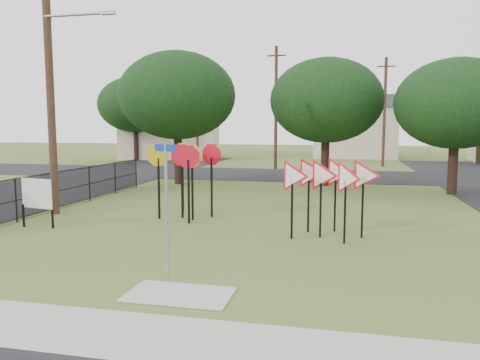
% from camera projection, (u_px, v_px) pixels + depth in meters
% --- Properties ---
extents(ground, '(140.00, 140.00, 0.00)m').
position_uv_depth(ground, '(214.00, 260.00, 11.23)').
color(ground, '#465B22').
extents(sidewalk, '(30.00, 1.60, 0.02)m').
position_uv_depth(sidewalk, '(139.00, 336.00, 7.16)').
color(sidewalk, '#9E9F96').
rests_on(sidewalk, ground).
extents(street_left, '(8.00, 50.00, 0.02)m').
position_uv_depth(street_left, '(38.00, 190.00, 23.52)').
color(street_left, black).
rests_on(street_left, ground).
extents(street_far, '(60.00, 8.00, 0.02)m').
position_uv_depth(street_far, '(297.00, 175.00, 30.62)').
color(street_far, black).
rests_on(street_far, ground).
extents(curb_pad, '(2.00, 1.20, 0.02)m').
position_uv_depth(curb_pad, '(179.00, 295.00, 8.90)').
color(curb_pad, '#9E9F96').
rests_on(curb_pad, ground).
extents(street_name_sign, '(0.55, 0.23, 2.83)m').
position_uv_depth(street_name_sign, '(166.00, 202.00, 9.65)').
color(street_name_sign, '#919599').
rests_on(street_name_sign, ground).
extents(stop_sign_cluster, '(2.42, 1.99, 2.61)m').
position_uv_depth(stop_sign_cluster, '(186.00, 163.00, 16.14)').
color(stop_sign_cluster, black).
rests_on(stop_sign_cluster, ground).
extents(yield_sign_cluster, '(2.94, 2.08, 2.32)m').
position_uv_depth(yield_sign_cluster, '(328.00, 178.00, 13.41)').
color(yield_sign_cluster, black).
rests_on(yield_sign_cluster, ground).
extents(info_board, '(1.23, 0.30, 1.56)m').
position_uv_depth(info_board, '(37.00, 195.00, 14.70)').
color(info_board, black).
rests_on(info_board, ground).
extents(utility_pole_main, '(3.55, 0.33, 10.00)m').
position_uv_depth(utility_pole_main, '(51.00, 69.00, 16.56)').
color(utility_pole_main, '#4A2E22').
rests_on(utility_pole_main, ground).
extents(far_pole_a, '(1.40, 0.24, 9.00)m').
position_uv_depth(far_pole_a, '(276.00, 107.00, 34.40)').
color(far_pole_a, '#4A2E22').
rests_on(far_pole_a, ground).
extents(far_pole_b, '(1.40, 0.24, 8.50)m').
position_uv_depth(far_pole_b, '(385.00, 111.00, 36.58)').
color(far_pole_b, '#4A2E22').
rests_on(far_pole_b, ground).
extents(far_pole_c, '(1.40, 0.24, 9.00)m').
position_uv_depth(far_pole_c, '(197.00, 110.00, 41.95)').
color(far_pole_c, '#4A2E22').
rests_on(far_pole_c, ground).
extents(fence_run, '(0.05, 11.55, 1.50)m').
position_uv_depth(fence_run, '(74.00, 186.00, 18.84)').
color(fence_run, black).
rests_on(fence_run, ground).
extents(house_left, '(10.58, 8.88, 7.20)m').
position_uv_depth(house_left, '(171.00, 122.00, 46.81)').
color(house_left, beige).
rests_on(house_left, ground).
extents(house_mid, '(8.40, 8.40, 6.20)m').
position_uv_depth(house_mid, '(355.00, 127.00, 48.78)').
color(house_mid, beige).
rests_on(house_mid, ground).
extents(tree_near_left, '(6.40, 6.40, 7.27)m').
position_uv_depth(tree_near_left, '(177.00, 96.00, 25.54)').
color(tree_near_left, black).
rests_on(tree_near_left, ground).
extents(tree_near_mid, '(6.00, 6.00, 6.80)m').
position_uv_depth(tree_near_mid, '(326.00, 101.00, 24.82)').
color(tree_near_mid, black).
rests_on(tree_near_mid, ground).
extents(tree_near_right, '(5.60, 5.60, 6.33)m').
position_uv_depth(tree_near_right, '(456.00, 104.00, 21.62)').
color(tree_near_right, black).
rests_on(tree_near_right, ground).
extents(tree_far_left, '(6.80, 6.80, 7.73)m').
position_uv_depth(tree_far_left, '(135.00, 105.00, 43.19)').
color(tree_far_left, black).
rests_on(tree_far_left, ground).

